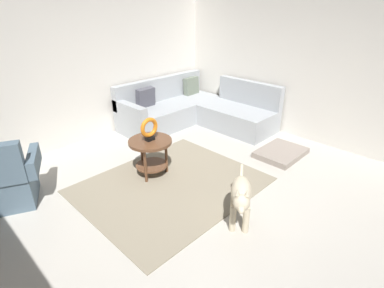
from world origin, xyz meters
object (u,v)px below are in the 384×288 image
side_table (151,148)px  sectional_couch (195,111)px  torus_sculpture (149,129)px  dog_bed_mat (281,153)px  armchair (4,181)px  dog (241,196)px  dog_toy_ball (237,201)px

side_table → sectional_couch: bearing=26.4°
sectional_couch → side_table: bearing=-153.6°
torus_sculpture → dog_bed_mat: bearing=-29.4°
armchair → torus_sculpture: (1.66, -0.69, 0.39)m
armchair → side_table: (1.66, -0.69, 0.09)m
dog_bed_mat → dog: 1.92m
sectional_couch → armchair: size_ratio=2.30×
armchair → dog: size_ratio=1.36×
dog → dog_toy_ball: bearing=-84.8°
sectional_couch → side_table: 2.05m
dog → dog_toy_ball: (0.26, 0.22, -0.32)m
sectional_couch → dog_bed_mat: (-0.01, -1.94, -0.24)m
torus_sculpture → side_table: bearing=90.0°
dog → side_table: bearing=-35.4°
dog_bed_mat → dog_toy_ball: (-1.57, -0.28, 0.01)m
torus_sculpture → dog_toy_ball: 1.49m
armchair → dog_bed_mat: 3.90m
armchair → dog_toy_ball: armchair is taller
dog_bed_mat → dog: bearing=-164.7°
armchair → torus_sculpture: armchair is taller
armchair → dog_toy_ball: 2.79m
armchair → side_table: armchair is taller
dog_bed_mat → dog: (-1.83, -0.50, 0.33)m
sectional_couch → dog_bed_mat: bearing=-90.2°
side_table → dog_bed_mat: bearing=-29.4°
dog → dog_toy_ball: size_ratio=6.66×
armchair → dog_bed_mat: armchair is taller
armchair → side_table: 1.80m
sectional_couch → dog_toy_ball: bearing=-125.4°
armchair → dog: (1.66, -2.22, 0.05)m
torus_sculpture → dog_toy_ball: (0.26, -1.31, -0.66)m
torus_sculpture → dog: bearing=-89.8°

